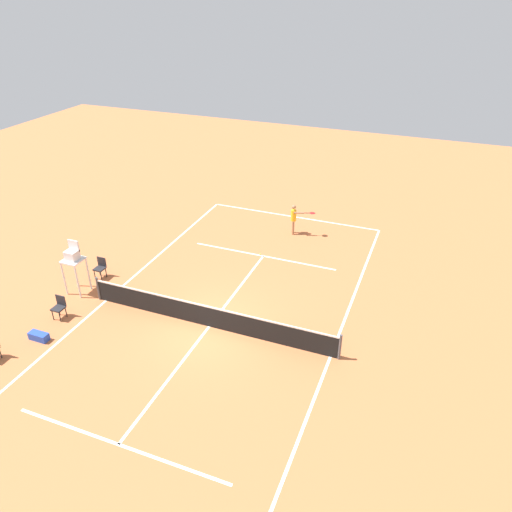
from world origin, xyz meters
TOP-DOWN VIEW (x-y plane):
  - ground_plane at (0.00, 0.00)m, footprint 60.00×60.00m
  - court_lines at (0.00, 0.00)m, footprint 9.74×21.79m
  - tennis_net at (0.00, 0.00)m, footprint 10.34×0.10m
  - player_serving at (-0.66, -8.82)m, footprint 1.30×0.53m
  - tennis_ball at (0.18, -6.02)m, footprint 0.07×0.07m
  - umpire_chair at (6.30, -0.17)m, footprint 0.80×0.80m
  - courtside_chair_near at (5.76, 1.62)m, footprint 0.44×0.46m
  - courtside_chair_mid at (6.13, -1.49)m, footprint 0.44×0.46m
  - equipment_bag at (5.58, 3.04)m, footprint 0.76×0.32m

SIDE VIEW (x-z plane):
  - ground_plane at x=0.00m, z-range 0.00..0.00m
  - court_lines at x=0.00m, z-range 0.00..0.01m
  - tennis_ball at x=0.18m, z-range 0.00..0.07m
  - equipment_bag at x=5.58m, z-range 0.00..0.30m
  - tennis_net at x=0.00m, z-range -0.04..1.03m
  - courtside_chair_near at x=5.76m, z-range 0.06..1.01m
  - courtside_chair_mid at x=6.13m, z-range 0.06..1.01m
  - player_serving at x=-0.66m, z-range 0.15..1.79m
  - umpire_chair at x=6.30m, z-range 0.40..2.81m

